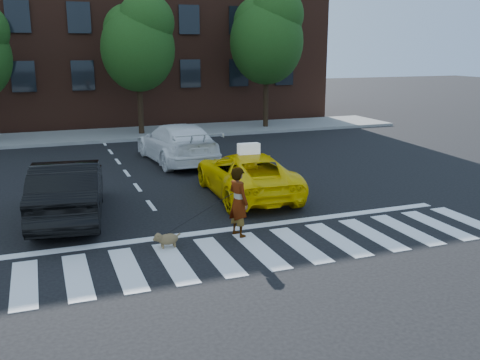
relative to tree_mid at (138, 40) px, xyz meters
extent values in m
plane|color=black|center=(-0.53, -17.00, -4.85)|extent=(120.00, 120.00, 0.00)
cube|color=silver|center=(-0.53, -17.00, -4.85)|extent=(13.00, 2.40, 0.01)
cube|color=silver|center=(-0.53, -15.40, -4.85)|extent=(12.00, 0.30, 0.01)
cube|color=slate|center=(-0.53, 0.50, -4.78)|extent=(30.00, 4.00, 0.15)
cube|color=#4D281B|center=(-0.53, 8.00, 1.15)|extent=(26.00, 10.00, 12.00)
cylinder|color=black|center=(-0.03, 0.00, -3.08)|extent=(0.28, 0.28, 3.55)
ellipsoid|color=#1B380F|center=(-0.03, 0.00, -0.45)|extent=(3.69, 3.69, 4.25)
sphere|color=#1B380F|center=(0.37, -0.20, 0.83)|extent=(2.84, 2.84, 2.84)
sphere|color=#1B380F|center=(-0.38, 0.25, 0.47)|extent=(2.56, 2.56, 2.56)
cylinder|color=black|center=(6.97, 0.00, -2.93)|extent=(0.28, 0.28, 3.85)
ellipsoid|color=#1B380F|center=(6.97, 0.00, -0.08)|extent=(4.00, 4.00, 4.60)
sphere|color=#1B380F|center=(7.37, -0.20, 1.31)|extent=(3.08, 3.08, 3.08)
sphere|color=#1B380F|center=(6.62, 0.25, 0.92)|extent=(2.77, 2.77, 2.77)
imported|color=yellow|center=(0.87, -12.54, -4.18)|extent=(2.49, 4.98, 1.35)
imported|color=black|center=(-4.41, -12.95, -4.06)|extent=(2.29, 5.01, 1.59)
imported|color=white|center=(0.10, -6.93, -4.07)|extent=(2.55, 5.50, 1.56)
imported|color=#999999|center=(-0.65, -15.90, -3.99)|extent=(0.58, 0.72, 1.72)
ellipsoid|color=#936F4A|center=(-2.44, -16.08, -4.65)|extent=(0.47, 0.26, 0.26)
sphere|color=#936F4A|center=(-2.67, -16.07, -4.58)|extent=(0.20, 0.20, 0.19)
sphere|color=#936F4A|center=(-2.75, -16.07, -4.61)|extent=(0.09, 0.09, 0.09)
cylinder|color=#936F4A|center=(-2.22, -16.08, -4.58)|extent=(0.14, 0.04, 0.11)
sphere|color=#936F4A|center=(-2.67, -16.01, -4.52)|extent=(0.07, 0.07, 0.07)
sphere|color=#936F4A|center=(-2.67, -16.14, -4.52)|extent=(0.07, 0.07, 0.07)
cylinder|color=#936F4A|center=(-2.58, -16.13, -4.79)|extent=(0.05, 0.05, 0.13)
cylinder|color=#936F4A|center=(-2.58, -16.02, -4.79)|extent=(0.05, 0.05, 0.13)
cylinder|color=#936F4A|center=(-2.31, -16.14, -4.79)|extent=(0.05, 0.05, 0.13)
cylinder|color=#936F4A|center=(-2.31, -16.02, -4.79)|extent=(0.05, 0.05, 0.13)
cube|color=white|center=(0.87, -12.74, -3.34)|extent=(0.66, 0.31, 0.32)
camera|label=1|loc=(-5.01, -27.48, -0.36)|focal=40.00mm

